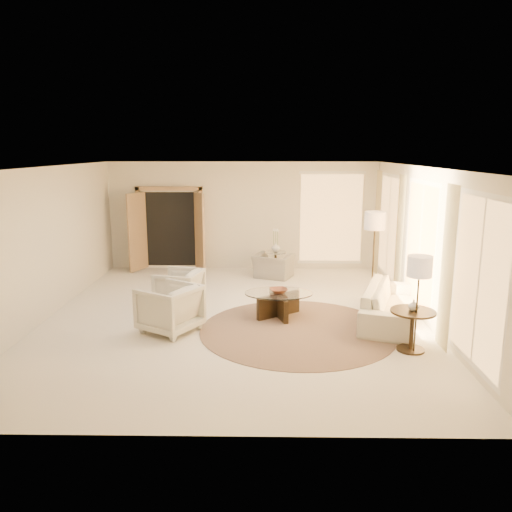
{
  "coord_description": "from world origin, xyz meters",
  "views": [
    {
      "loc": [
        0.55,
        -8.97,
        3.11
      ],
      "look_at": [
        0.4,
        0.4,
        1.1
      ],
      "focal_mm": 35.0,
      "sensor_mm": 36.0,
      "label": 1
    }
  ],
  "objects_px": {
    "floor_lamp_far": "(419,271)",
    "armchair_left": "(179,287)",
    "side_table": "(276,261)",
    "floor_lamp_near": "(375,225)",
    "sofa": "(392,304)",
    "end_vase": "(414,306)",
    "side_vase": "(276,247)",
    "coffee_table": "(279,302)",
    "accent_chair": "(273,262)",
    "end_table": "(412,323)",
    "bowl": "(279,291)",
    "armchair_right": "(170,306)"
  },
  "relations": [
    {
      "from": "armchair_left",
      "to": "floor_lamp_near",
      "type": "distance_m",
      "value": 4.29
    },
    {
      "from": "coffee_table",
      "to": "side_table",
      "type": "distance_m",
      "value": 3.12
    },
    {
      "from": "end_table",
      "to": "floor_lamp_far",
      "type": "relative_size",
      "value": 0.45
    },
    {
      "from": "sofa",
      "to": "coffee_table",
      "type": "height_order",
      "value": "sofa"
    },
    {
      "from": "floor_lamp_near",
      "to": "end_vase",
      "type": "distance_m",
      "value": 3.16
    },
    {
      "from": "end_table",
      "to": "floor_lamp_near",
      "type": "bearing_deg",
      "value": 89.53
    },
    {
      "from": "end_vase",
      "to": "side_vase",
      "type": "xyz_separation_m",
      "value": [
        -2.03,
        4.72,
        -0.01
      ]
    },
    {
      "from": "accent_chair",
      "to": "end_table",
      "type": "distance_m",
      "value": 5.0
    },
    {
      "from": "floor_lamp_near",
      "to": "bowl",
      "type": "relative_size",
      "value": 5.52
    },
    {
      "from": "coffee_table",
      "to": "end_vase",
      "type": "height_order",
      "value": "end_vase"
    },
    {
      "from": "side_table",
      "to": "floor_lamp_near",
      "type": "relative_size",
      "value": 0.34
    },
    {
      "from": "sofa",
      "to": "side_table",
      "type": "relative_size",
      "value": 3.7
    },
    {
      "from": "armchair_left",
      "to": "coffee_table",
      "type": "bearing_deg",
      "value": 88.49
    },
    {
      "from": "armchair_left",
      "to": "armchair_right",
      "type": "xyz_separation_m",
      "value": [
        0.06,
        -1.34,
        0.04
      ]
    },
    {
      "from": "bowl",
      "to": "sofa",
      "type": "bearing_deg",
      "value": -6.38
    },
    {
      "from": "end_vase",
      "to": "floor_lamp_near",
      "type": "bearing_deg",
      "value": 89.53
    },
    {
      "from": "coffee_table",
      "to": "end_table",
      "type": "distance_m",
      "value": 2.6
    },
    {
      "from": "armchair_left",
      "to": "accent_chair",
      "type": "xyz_separation_m",
      "value": [
        1.92,
        2.41,
        -0.03
      ]
    },
    {
      "from": "sofa",
      "to": "end_vase",
      "type": "bearing_deg",
      "value": -161.53
    },
    {
      "from": "sofa",
      "to": "accent_chair",
      "type": "relative_size",
      "value": 2.57
    },
    {
      "from": "accent_chair",
      "to": "floor_lamp_far",
      "type": "height_order",
      "value": "floor_lamp_far"
    },
    {
      "from": "accent_chair",
      "to": "end_table",
      "type": "bearing_deg",
      "value": 136.53
    },
    {
      "from": "armchair_right",
      "to": "side_vase",
      "type": "bearing_deg",
      "value": -174.65
    },
    {
      "from": "sofa",
      "to": "bowl",
      "type": "bearing_deg",
      "value": 103.12
    },
    {
      "from": "armchair_left",
      "to": "bowl",
      "type": "height_order",
      "value": "armchair_left"
    },
    {
      "from": "side_table",
      "to": "bowl",
      "type": "distance_m",
      "value": 3.12
    },
    {
      "from": "accent_chair",
      "to": "coffee_table",
      "type": "distance_m",
      "value": 2.95
    },
    {
      "from": "side_table",
      "to": "bowl",
      "type": "bearing_deg",
      "value": -90.21
    },
    {
      "from": "armchair_right",
      "to": "floor_lamp_near",
      "type": "distance_m",
      "value": 4.7
    },
    {
      "from": "floor_lamp_far",
      "to": "sofa",
      "type": "bearing_deg",
      "value": 90.0
    },
    {
      "from": "side_table",
      "to": "floor_lamp_near",
      "type": "bearing_deg",
      "value": -39.09
    },
    {
      "from": "armchair_left",
      "to": "sofa",
      "type": "bearing_deg",
      "value": 92.92
    },
    {
      "from": "floor_lamp_near",
      "to": "armchair_right",
      "type": "bearing_deg",
      "value": -150.4
    },
    {
      "from": "floor_lamp_near",
      "to": "bowl",
      "type": "distance_m",
      "value": 2.73
    },
    {
      "from": "floor_lamp_far",
      "to": "coffee_table",
      "type": "bearing_deg",
      "value": 140.81
    },
    {
      "from": "coffee_table",
      "to": "floor_lamp_near",
      "type": "distance_m",
      "value": 2.82
    },
    {
      "from": "floor_lamp_far",
      "to": "armchair_left",
      "type": "bearing_deg",
      "value": 151.2
    },
    {
      "from": "armchair_right",
      "to": "coffee_table",
      "type": "height_order",
      "value": "armchair_right"
    },
    {
      "from": "armchair_right",
      "to": "coffee_table",
      "type": "relative_size",
      "value": 0.56
    },
    {
      "from": "end_vase",
      "to": "armchair_left",
      "type": "bearing_deg",
      "value": 151.99
    },
    {
      "from": "floor_lamp_far",
      "to": "side_table",
      "type": "bearing_deg",
      "value": 113.16
    },
    {
      "from": "floor_lamp_near",
      "to": "end_vase",
      "type": "relative_size",
      "value": 10.43
    },
    {
      "from": "sofa",
      "to": "armchair_left",
      "type": "relative_size",
      "value": 2.71
    },
    {
      "from": "bowl",
      "to": "floor_lamp_near",
      "type": "bearing_deg",
      "value": 35.05
    },
    {
      "from": "end_table",
      "to": "accent_chair",
      "type": "bearing_deg",
      "value": 114.72
    },
    {
      "from": "floor_lamp_near",
      "to": "floor_lamp_far",
      "type": "bearing_deg",
      "value": -90.0
    },
    {
      "from": "floor_lamp_near",
      "to": "accent_chair",
      "type": "bearing_deg",
      "value": 144.83
    },
    {
      "from": "sofa",
      "to": "end_vase",
      "type": "distance_m",
      "value": 1.43
    },
    {
      "from": "armchair_left",
      "to": "end_table",
      "type": "relative_size",
      "value": 1.21
    },
    {
      "from": "accent_chair",
      "to": "end_table",
      "type": "height_order",
      "value": "accent_chair"
    }
  ]
}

